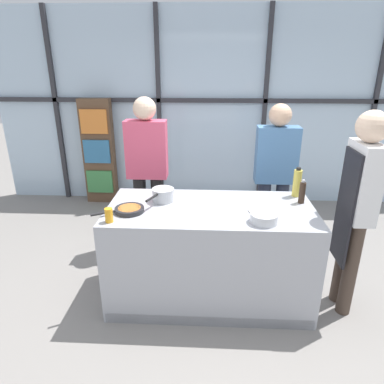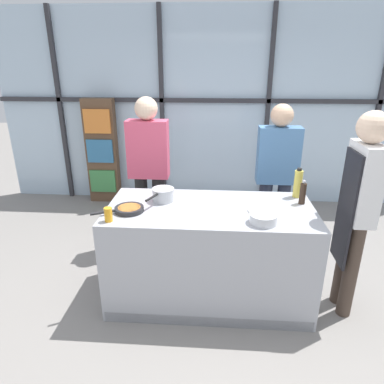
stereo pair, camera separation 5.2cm
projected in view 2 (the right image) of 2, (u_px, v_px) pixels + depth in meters
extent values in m
plane|color=gray|center=(208.00, 295.00, 3.26)|extent=(18.00, 18.00, 0.00)
cube|color=silver|center=(214.00, 110.00, 5.02)|extent=(6.40, 0.04, 2.80)
cube|color=#2D2D33|center=(215.00, 100.00, 4.92)|extent=(6.40, 0.06, 0.06)
cube|color=#2D2D33|center=(60.00, 109.00, 5.12)|extent=(0.06, 0.06, 2.80)
cube|color=#2D2D33|center=(162.00, 110.00, 5.02)|extent=(0.06, 0.06, 2.80)
cube|color=#2D2D33|center=(268.00, 111.00, 4.92)|extent=(0.06, 0.06, 2.80)
cube|color=#2D2D33|center=(378.00, 112.00, 4.82)|extent=(0.06, 0.06, 2.80)
cube|color=brown|center=(102.00, 152.00, 5.18)|extent=(0.46, 0.16, 1.57)
cube|color=#3D8447|center=(103.00, 181.00, 5.25)|extent=(0.39, 0.03, 0.35)
cube|color=teal|center=(100.00, 151.00, 5.08)|extent=(0.39, 0.03, 0.35)
cube|color=orange|center=(97.00, 121.00, 4.92)|extent=(0.39, 0.03, 0.35)
cube|color=#A8AAB2|center=(209.00, 253.00, 3.09)|extent=(1.78, 0.84, 0.91)
cube|color=black|center=(147.00, 206.00, 2.97)|extent=(0.52, 0.52, 0.01)
cube|color=black|center=(207.00, 321.00, 2.86)|extent=(1.74, 0.03, 0.10)
cylinder|color=#38383D|center=(129.00, 212.00, 2.86)|extent=(0.13, 0.13, 0.01)
cylinder|color=#38383D|center=(159.00, 213.00, 2.84)|extent=(0.13, 0.13, 0.01)
cylinder|color=#38383D|center=(136.00, 200.00, 3.09)|extent=(0.13, 0.13, 0.01)
cylinder|color=#38383D|center=(163.00, 201.00, 3.07)|extent=(0.13, 0.13, 0.01)
cylinder|color=#47382D|center=(351.00, 271.00, 2.86)|extent=(0.12, 0.12, 0.88)
cylinder|color=#47382D|center=(344.00, 260.00, 3.02)|extent=(0.12, 0.12, 0.88)
cube|color=white|center=(363.00, 183.00, 2.67)|extent=(0.17, 0.37, 0.63)
sphere|color=beige|center=(374.00, 127.00, 2.51)|extent=(0.25, 0.25, 0.25)
cube|color=black|center=(346.00, 209.00, 2.76)|extent=(0.02, 0.32, 0.96)
cylinder|color=black|center=(159.00, 212.00, 3.97)|extent=(0.14, 0.14, 0.87)
cylinder|color=black|center=(143.00, 212.00, 3.99)|extent=(0.14, 0.14, 0.87)
cube|color=#DB4C6B|center=(148.00, 149.00, 3.71)|extent=(0.44, 0.20, 0.63)
sphere|color=beige|center=(146.00, 108.00, 3.55)|extent=(0.24, 0.24, 0.24)
cylinder|color=#232838|center=(281.00, 217.00, 3.89)|extent=(0.14, 0.14, 0.84)
cylinder|color=#232838|center=(264.00, 216.00, 3.90)|extent=(0.14, 0.14, 0.84)
cube|color=#4C7AAD|center=(278.00, 155.00, 3.63)|extent=(0.44, 0.20, 0.60)
sphere|color=#D8AD8C|center=(282.00, 115.00, 3.48)|extent=(0.23, 0.23, 0.23)
cylinder|color=#232326|center=(129.00, 209.00, 2.85)|extent=(0.24, 0.24, 0.04)
cylinder|color=#B26B2D|center=(129.00, 208.00, 2.84)|extent=(0.19, 0.19, 0.01)
cylinder|color=#232326|center=(103.00, 212.00, 2.77)|extent=(0.18, 0.11, 0.02)
cylinder|color=silver|center=(163.00, 195.00, 3.05)|extent=(0.19, 0.19, 0.12)
cylinder|color=silver|center=(163.00, 189.00, 3.03)|extent=(0.20, 0.20, 0.01)
cylinder|color=black|center=(152.00, 198.00, 2.89)|extent=(0.09, 0.17, 0.02)
cylinder|color=white|center=(262.00, 211.00, 2.85)|extent=(0.24, 0.24, 0.01)
cylinder|color=silver|center=(263.00, 219.00, 2.64)|extent=(0.21, 0.21, 0.08)
cylinder|color=#4C4C51|center=(263.00, 215.00, 2.62)|extent=(0.17, 0.17, 0.01)
cylinder|color=#E0CC4C|center=(298.00, 184.00, 3.12)|extent=(0.07, 0.07, 0.25)
cylinder|color=black|center=(300.00, 169.00, 3.07)|extent=(0.04, 0.04, 0.02)
cylinder|color=#332319|center=(303.00, 194.00, 2.98)|extent=(0.05, 0.05, 0.19)
sphere|color=#B2B2B7|center=(304.00, 182.00, 2.94)|extent=(0.03, 0.03, 0.03)
cylinder|color=orange|center=(108.00, 215.00, 2.66)|extent=(0.06, 0.06, 0.11)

